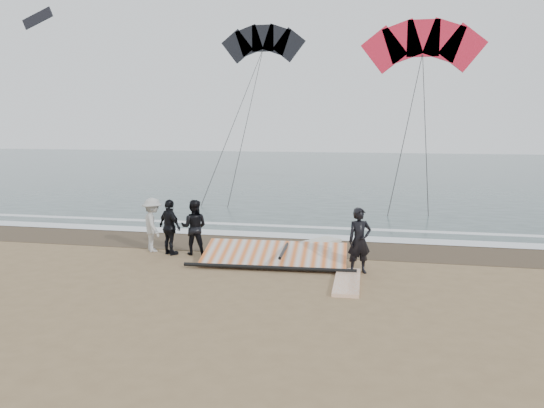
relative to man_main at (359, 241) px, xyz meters
The scene contains 12 objects.
ground 3.34m from the man_main, 148.16° to the right, with size 120.00×120.00×0.00m, color #8C704C.
sea 31.43m from the man_main, 95.00° to the left, with size 120.00×54.00×0.02m, color #233838.
wet_sand 4.01m from the man_main, 134.35° to the left, with size 120.00×2.80×0.01m, color #4C3D2B.
foam_near 5.09m from the man_main, 123.10° to the left, with size 120.00×0.90×0.01m, color white.
foam_far 6.56m from the man_main, 114.89° to the left, with size 120.00×0.45×0.01m, color white.
man_main is the anchor object (origin of this frame).
board_white 1.35m from the man_main, 103.28° to the right, with size 0.63×2.26×0.09m, color white.
board_cream 3.40m from the man_main, 122.65° to the left, with size 0.69×2.60×0.11m, color beige.
trio_cluster 5.90m from the man_main, 169.73° to the left, with size 2.43×1.37×1.71m.
sail_rig 2.62m from the man_main, 167.32° to the left, with size 4.75×2.05×0.52m.
kite_red 18.87m from the man_main, 81.61° to the left, with size 7.58×4.33×11.58m.
kite_dark 29.84m from the man_main, 107.86° to the left, with size 7.39×8.82×19.98m.
Camera 1 is at (3.26, -12.30, 4.00)m, focal length 35.00 mm.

